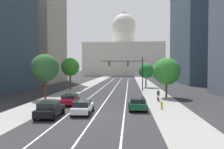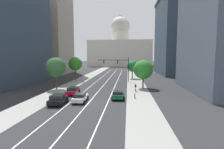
{
  "view_description": "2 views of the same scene",
  "coord_description": "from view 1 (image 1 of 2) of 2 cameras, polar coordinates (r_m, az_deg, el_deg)",
  "views": [
    {
      "loc": [
        3.57,
        -22.81,
        5.15
      ],
      "look_at": [
        -0.09,
        22.33,
        3.5
      ],
      "focal_mm": 34.77,
      "sensor_mm": 36.0,
      "label": 1
    },
    {
      "loc": [
        6.22,
        -27.42,
        7.43
      ],
      "look_at": [
        1.54,
        23.9,
        2.07
      ],
      "focal_mm": 28.38,
      "sensor_mm": 36.0,
      "label": 2
    }
  ],
  "objects": [
    {
      "name": "cyclist",
      "position": [
        33.03,
        12.05,
        -5.43
      ],
      "size": [
        0.37,
        1.7,
        1.72
      ],
      "rotation": [
        0.0,
        0.0,
        1.59
      ],
      "color": "black",
      "rests_on": "ground"
    },
    {
      "name": "street_tree_mid_left",
      "position": [
        49.19,
        -10.92,
        1.97
      ],
      "size": [
        4.02,
        4.02,
        7.11
      ],
      "color": "#51381E",
      "rests_on": "ground"
    },
    {
      "name": "ground_plane",
      "position": [
        63.12,
        1.38,
        -2.59
      ],
      "size": [
        400.0,
        400.0,
        0.0
      ],
      "primitive_type": "plane",
      "color": "#2B2B2D"
    },
    {
      "name": "office_tower_far_right",
      "position": [
        77.25,
        24.89,
        10.02
      ],
      "size": [
        22.09,
        29.0,
        32.07
      ],
      "color": "#334251",
      "rests_on": "ground"
    },
    {
      "name": "office_tower_far_left",
      "position": [
        76.38,
        -19.5,
        14.74
      ],
      "size": [
        15.55,
        19.32,
        44.0
      ],
      "color": "#9E9384",
      "rests_on": "ground"
    },
    {
      "name": "lane_stripe_center",
      "position": [
        48.22,
        0.37,
        -4.03
      ],
      "size": [
        0.16,
        90.0,
        0.01
      ],
      "primitive_type": "cube",
      "color": "white",
      "rests_on": "ground"
    },
    {
      "name": "car_green",
      "position": [
        26.09,
        6.7,
        -7.59
      ],
      "size": [
        2.17,
        4.1,
        1.45
      ],
      "rotation": [
        0.0,
        0.0,
        1.59
      ],
      "color": "#14512D",
      "rests_on": "ground"
    },
    {
      "name": "fire_hydrant",
      "position": [
        26.97,
        12.97,
        -7.97
      ],
      "size": [
        0.26,
        0.35,
        0.91
      ],
      "color": "yellow",
      "rests_on": "ground"
    },
    {
      "name": "sidewalk_left",
      "position": [
        59.25,
        -7.01,
        -2.91
      ],
      "size": [
        4.7,
        130.0,
        0.01
      ],
      "primitive_type": "cube",
      "color": "gray",
      "rests_on": "ground"
    },
    {
      "name": "street_tree_far_right",
      "position": [
        54.23,
        8.91,
        0.96
      ],
      "size": [
        3.7,
        3.7,
        5.97
      ],
      "color": "#51381E",
      "rests_on": "ground"
    },
    {
      "name": "traffic_signal_mast",
      "position": [
        46.24,
        4.58,
        1.87
      ],
      "size": [
        8.97,
        0.39,
        7.09
      ],
      "color": "black",
      "rests_on": "ground"
    },
    {
      "name": "car_white",
      "position": [
        24.0,
        -7.73,
        -8.46
      ],
      "size": [
        2.09,
        4.38,
        1.47
      ],
      "rotation": [
        0.0,
        0.0,
        1.59
      ],
      "color": "silver",
      "rests_on": "ground"
    },
    {
      "name": "lane_stripe_right",
      "position": [
        48.09,
        3.95,
        -4.05
      ],
      "size": [
        0.16,
        90.0,
        0.01
      ],
      "primitive_type": "cube",
      "color": "white",
      "rests_on": "ground"
    },
    {
      "name": "car_crimson",
      "position": [
        30.08,
        -11.08,
        -6.39
      ],
      "size": [
        2.19,
        4.62,
        1.36
      ],
      "rotation": [
        0.0,
        0.0,
        1.6
      ],
      "color": "maroon",
      "rests_on": "ground"
    },
    {
      "name": "lane_stripe_left",
      "position": [
        48.53,
        -3.19,
        -3.99
      ],
      "size": [
        0.16,
        90.0,
        0.01
      ],
      "primitive_type": "cube",
      "color": "white",
      "rests_on": "ground"
    },
    {
      "name": "street_tree_near_left",
      "position": [
        36.03,
        -17.21,
        1.67
      ],
      "size": [
        4.4,
        4.4,
        7.16
      ],
      "color": "#51381E",
      "rests_on": "ground"
    },
    {
      "name": "car_black",
      "position": [
        23.16,
        -16.08,
        -8.79
      ],
      "size": [
        2.17,
        4.29,
        1.57
      ],
      "rotation": [
        0.0,
        0.0,
        1.59
      ],
      "color": "black",
      "rests_on": "ground"
    },
    {
      "name": "capitol_building",
      "position": [
        134.56,
        3.13,
        5.08
      ],
      "size": [
        45.98,
        29.97,
        38.59
      ],
      "color": "beige",
      "rests_on": "ground"
    },
    {
      "name": "street_tree_near_right",
      "position": [
        37.12,
        14.14,
        0.81
      ],
      "size": [
        4.47,
        4.47,
        6.61
      ],
      "color": "#51381E",
      "rests_on": "ground"
    },
    {
      "name": "sidewalk_right",
      "position": [
        58.24,
        9.36,
        -3.01
      ],
      "size": [
        4.7,
        130.0,
        0.01
      ],
      "primitive_type": "cube",
      "color": "gray",
      "rests_on": "ground"
    }
  ]
}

